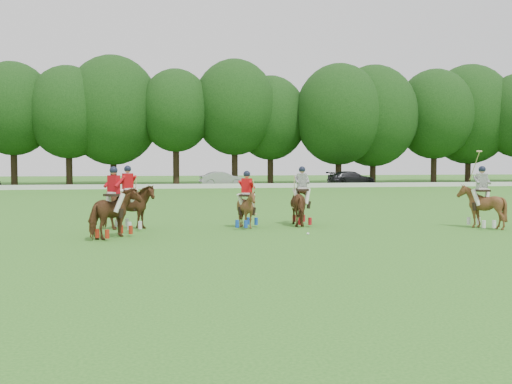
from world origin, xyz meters
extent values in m
plane|color=#29671D|center=(0.00, 0.00, 0.00)|extent=(180.00, 180.00, 0.00)
cylinder|color=black|center=(-17.43, 48.92, 2.49)|extent=(0.70, 0.70, 4.98)
ellipsoid|color=black|center=(-17.43, 48.92, 8.28)|extent=(8.80, 8.80, 10.12)
cylinder|color=black|center=(-11.63, 48.49, 2.32)|extent=(0.70, 0.70, 4.64)
ellipsoid|color=black|center=(-11.63, 48.49, 7.95)|extent=(8.80, 8.80, 10.13)
cylinder|color=black|center=(-6.99, 49.52, 2.16)|extent=(0.70, 0.70, 4.31)
ellipsoid|color=black|center=(-6.99, 49.52, 8.31)|extent=(10.67, 10.67, 12.27)
cylinder|color=black|center=(-0.04, 48.00, 2.62)|extent=(0.70, 0.70, 5.24)
ellipsoid|color=black|center=(-0.04, 48.00, 8.26)|extent=(8.06, 8.06, 9.26)
cylinder|color=black|center=(6.63, 48.24, 2.59)|extent=(0.70, 0.70, 5.19)
ellipsoid|color=black|center=(6.63, 48.24, 8.75)|extent=(9.50, 9.50, 10.92)
cylinder|color=black|center=(11.06, 49.62, 2.24)|extent=(0.70, 0.70, 4.48)
ellipsoid|color=black|center=(11.06, 49.62, 7.71)|extent=(8.60, 8.60, 9.89)
cylinder|color=black|center=(18.54, 46.82, 2.11)|extent=(0.70, 0.70, 4.21)
ellipsoid|color=black|center=(18.54, 46.82, 8.00)|extent=(10.11, 10.11, 11.63)
cylinder|color=black|center=(23.25, 48.17, 2.03)|extent=(0.70, 0.70, 4.07)
ellipsoid|color=black|center=(23.25, 48.17, 7.99)|extent=(10.46, 10.46, 12.03)
cylinder|color=black|center=(31.16, 48.38, 2.40)|extent=(0.70, 0.70, 4.79)
ellipsoid|color=black|center=(31.16, 48.38, 8.35)|extent=(9.47, 9.47, 10.89)
cylinder|color=black|center=(36.59, 49.92, 2.22)|extent=(0.70, 0.70, 4.44)
ellipsoid|color=black|center=(36.59, 49.92, 8.51)|extent=(10.84, 10.84, 12.47)
cube|color=white|center=(0.00, 38.00, 0.22)|extent=(120.00, 0.10, 0.44)
imported|color=#A2A2A7|center=(4.53, 42.50, 0.76)|extent=(4.78, 2.13, 1.52)
imported|color=black|center=(18.59, 42.50, 0.76)|extent=(5.40, 2.57, 1.52)
imported|color=#462712|center=(-3.53, 2.67, 0.82)|extent=(1.84, 2.11, 1.65)
cube|color=black|center=(-3.53, 2.67, 1.43)|extent=(0.68, 0.71, 0.08)
cylinder|color=tan|center=(-3.78, 2.84, 1.35)|extent=(0.14, 0.19, 1.29)
imported|color=#462712|center=(-3.20, 4.94, 0.84)|extent=(2.10, 1.99, 1.67)
cube|color=black|center=(-3.20, 4.94, 1.45)|extent=(0.63, 0.69, 0.08)
cylinder|color=tan|center=(-2.92, 5.07, 1.37)|extent=(0.12, 0.20, 1.29)
imported|color=#462712|center=(1.20, 4.72, 0.72)|extent=(1.68, 1.73, 1.45)
cube|color=black|center=(1.20, 4.72, 1.25)|extent=(0.67, 0.71, 0.08)
cylinder|color=tan|center=(1.46, 4.56, 1.17)|extent=(0.13, 0.20, 1.29)
imported|color=#462712|center=(3.51, 5.37, 0.81)|extent=(0.96, 1.96, 1.63)
cube|color=black|center=(3.51, 5.37, 1.41)|extent=(0.46, 0.58, 0.08)
cylinder|color=tan|center=(3.21, 5.38, 1.33)|extent=(0.04, 0.21, 1.29)
imported|color=#462712|center=(9.96, 3.23, 0.82)|extent=(1.45, 1.60, 1.65)
cube|color=black|center=(9.96, 3.23, 1.43)|extent=(0.48, 0.59, 0.08)
cylinder|color=tan|center=(9.66, 3.26, 2.35)|extent=(0.09, 0.77, 1.08)
sphere|color=white|center=(2.95, 2.37, 0.04)|extent=(0.09, 0.09, 0.09)
camera|label=1|loc=(-2.12, -16.47, 2.50)|focal=40.00mm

